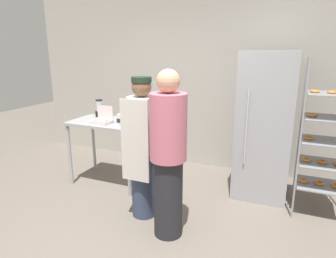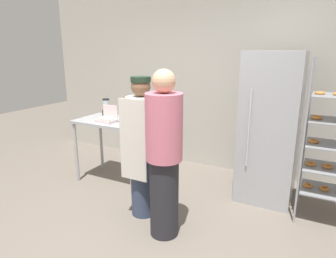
{
  "view_description": "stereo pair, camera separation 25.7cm",
  "coord_description": "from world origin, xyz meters",
  "px_view_note": "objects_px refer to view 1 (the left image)",
  "views": [
    {
      "loc": [
        1.24,
        -2.26,
        1.87
      ],
      "look_at": [
        -0.04,
        0.74,
        1.0
      ],
      "focal_mm": 32.0,
      "sensor_mm": 36.0,
      "label": 1
    },
    {
      "loc": [
        1.47,
        -2.15,
        1.87
      ],
      "look_at": [
        -0.04,
        0.74,
        1.0
      ],
      "focal_mm": 32.0,
      "sensor_mm": 36.0,
      "label": 2
    }
  ],
  "objects_px": {
    "refrigerator": "(265,125)",
    "person_customer": "(168,155)",
    "donut_box": "(102,120)",
    "person_baker": "(143,147)",
    "blender_pitcher": "(99,109)",
    "binder_stack": "(131,118)",
    "baking_rack": "(325,142)"
  },
  "relations": [
    {
      "from": "refrigerator",
      "to": "donut_box",
      "type": "relative_size",
      "value": 7.65
    },
    {
      "from": "refrigerator",
      "to": "person_customer",
      "type": "height_order",
      "value": "refrigerator"
    },
    {
      "from": "donut_box",
      "to": "binder_stack",
      "type": "distance_m",
      "value": 0.4
    },
    {
      "from": "donut_box",
      "to": "blender_pitcher",
      "type": "xyz_separation_m",
      "value": [
        -0.28,
        0.34,
        0.07
      ]
    },
    {
      "from": "refrigerator",
      "to": "baking_rack",
      "type": "height_order",
      "value": "refrigerator"
    },
    {
      "from": "refrigerator",
      "to": "person_customer",
      "type": "distance_m",
      "value": 1.56
    },
    {
      "from": "blender_pitcher",
      "to": "person_customer",
      "type": "height_order",
      "value": "person_customer"
    },
    {
      "from": "blender_pitcher",
      "to": "binder_stack",
      "type": "relative_size",
      "value": 0.8
    },
    {
      "from": "blender_pitcher",
      "to": "person_customer",
      "type": "xyz_separation_m",
      "value": [
        1.53,
        -1.02,
        -0.15
      ]
    },
    {
      "from": "donut_box",
      "to": "blender_pitcher",
      "type": "relative_size",
      "value": 0.94
    },
    {
      "from": "baking_rack",
      "to": "blender_pitcher",
      "type": "xyz_separation_m",
      "value": [
        -2.97,
        -0.06,
        0.15
      ]
    },
    {
      "from": "person_baker",
      "to": "baking_rack",
      "type": "bearing_deg",
      "value": 24.7
    },
    {
      "from": "refrigerator",
      "to": "binder_stack",
      "type": "distance_m",
      "value": 1.77
    },
    {
      "from": "binder_stack",
      "to": "person_customer",
      "type": "relative_size",
      "value": 0.19
    },
    {
      "from": "blender_pitcher",
      "to": "binder_stack",
      "type": "xyz_separation_m",
      "value": [
        0.58,
        -0.09,
        -0.06
      ]
    },
    {
      "from": "donut_box",
      "to": "person_baker",
      "type": "distance_m",
      "value": 0.96
    },
    {
      "from": "person_customer",
      "to": "baking_rack",
      "type": "bearing_deg",
      "value": 36.9
    },
    {
      "from": "person_customer",
      "to": "binder_stack",
      "type": "bearing_deg",
      "value": 135.45
    },
    {
      "from": "person_baker",
      "to": "person_customer",
      "type": "distance_m",
      "value": 0.47
    },
    {
      "from": "blender_pitcher",
      "to": "person_customer",
      "type": "relative_size",
      "value": 0.15
    },
    {
      "from": "donut_box",
      "to": "person_customer",
      "type": "height_order",
      "value": "person_customer"
    },
    {
      "from": "blender_pitcher",
      "to": "person_baker",
      "type": "bearing_deg",
      "value": -35.09
    },
    {
      "from": "refrigerator",
      "to": "donut_box",
      "type": "xyz_separation_m",
      "value": [
        -2.02,
        -0.68,
        0.03
      ]
    },
    {
      "from": "baking_rack",
      "to": "person_baker",
      "type": "xyz_separation_m",
      "value": [
        -1.85,
        -0.85,
        -0.04
      ]
    },
    {
      "from": "baking_rack",
      "to": "blender_pitcher",
      "type": "bearing_deg",
      "value": -178.81
    },
    {
      "from": "refrigerator",
      "to": "donut_box",
      "type": "bearing_deg",
      "value": -161.36
    },
    {
      "from": "binder_stack",
      "to": "donut_box",
      "type": "bearing_deg",
      "value": -140.13
    },
    {
      "from": "baking_rack",
      "to": "person_customer",
      "type": "distance_m",
      "value": 1.8
    },
    {
      "from": "blender_pitcher",
      "to": "refrigerator",
      "type": "bearing_deg",
      "value": 8.33
    },
    {
      "from": "person_customer",
      "to": "refrigerator",
      "type": "bearing_deg",
      "value": 60.45
    },
    {
      "from": "donut_box",
      "to": "person_baker",
      "type": "height_order",
      "value": "person_baker"
    },
    {
      "from": "baking_rack",
      "to": "person_baker",
      "type": "relative_size",
      "value": 1.12
    }
  ]
}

